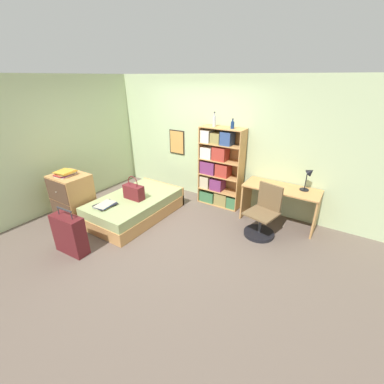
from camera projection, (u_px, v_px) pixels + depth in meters
The scene contains 15 objects.
ground_plane at pixel (160, 225), 4.83m from camera, with size 14.00×14.00×0.00m, color #66564C.
wall_back at pixel (205, 140), 5.53m from camera, with size 10.00×0.09×2.60m.
wall_left at pixel (74, 141), 5.40m from camera, with size 0.06×10.00×2.60m.
bed at pixel (136, 206), 5.07m from camera, with size 1.10×1.82×0.41m.
handbag at pixel (134, 192), 4.86m from camera, with size 0.40×0.18×0.46m.
book_stack_on_bed at pixel (105, 205), 4.61m from camera, with size 0.32×0.40×0.05m.
suitcase at pixel (70, 234), 3.96m from camera, with size 0.56×0.25×0.76m.
dresser at pixel (73, 197), 4.91m from camera, with size 0.67×0.58×0.88m.
magazine_pile_on_dresser at pixel (65, 173), 4.70m from camera, with size 0.32×0.37×0.09m.
bookcase at pixel (218, 170), 5.34m from camera, with size 0.91×0.35×1.65m.
bottle_green at pixel (214, 121), 4.99m from camera, with size 0.07×0.07×0.28m.
bottle_brown at pixel (232, 125), 4.80m from camera, with size 0.07×0.07×0.19m.
desk at pixel (280, 198), 4.70m from camera, with size 1.33×0.57×0.72m.
desk_lamp at pixel (309, 175), 4.38m from camera, with size 0.21×0.16×0.44m.
desk_chair at pixel (262, 220), 4.44m from camera, with size 0.57×0.57×0.90m.
Camera 1 is at (2.74, -3.17, 2.55)m, focal length 24.00 mm.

